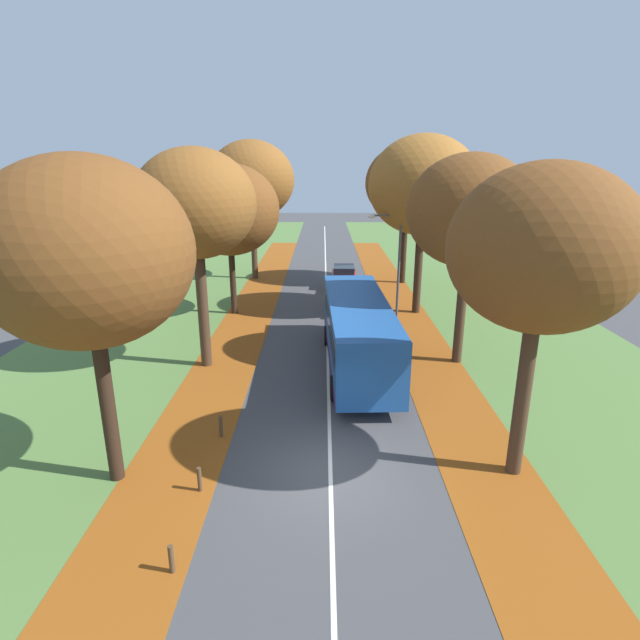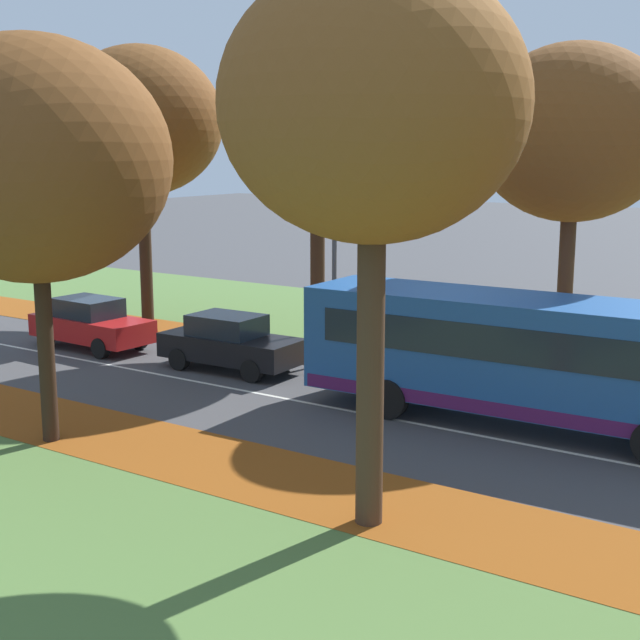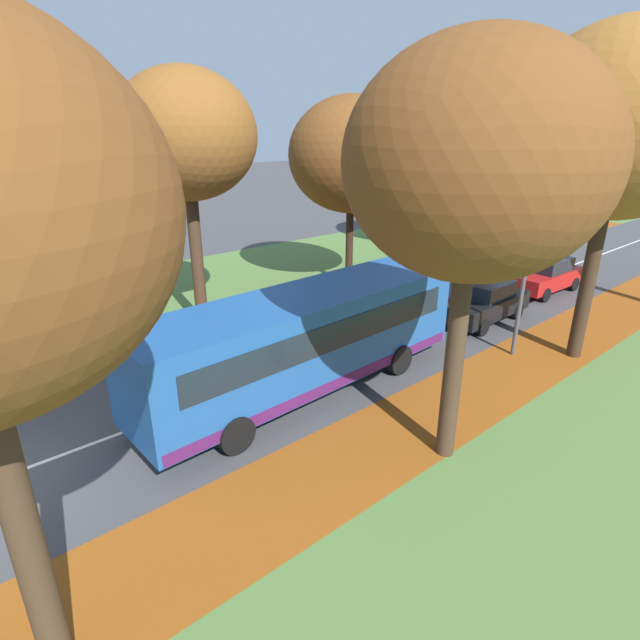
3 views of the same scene
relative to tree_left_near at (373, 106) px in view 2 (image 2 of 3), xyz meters
The scene contains 13 objects.
leaf_litter_left 9.12m from the tree_left_near, 82.13° to the left, with size 2.80×60.00×0.00m, color #8C4714.
grass_verge_right 20.04m from the tree_left_near, 38.97° to the left, with size 12.00×90.00×0.01m, color #517538.
leaf_litter_right 13.51m from the tree_left_near, 30.17° to the left, with size 2.80×60.00×0.00m, color #8C4714.
road_centre_line 14.75m from the tree_left_near, 65.42° to the left, with size 0.12×80.00×0.01m, color silver.
tree_left_near is the anchor object (origin of this frame).
tree_left_mid 8.10m from the tree_left_near, 90.97° to the left, with size 5.70×5.70×8.65m.
tree_right_near 11.26m from the tree_left_near, ahead, with size 5.21×5.21×9.06m.
tree_right_mid 13.63m from the tree_left_near, 37.66° to the left, with size 6.16×6.16×10.19m.
tree_right_far 19.67m from the tree_left_near, 55.50° to the left, with size 5.92×5.92×9.93m.
streetlamp_right 11.79m from the tree_left_near, 36.84° to the left, with size 1.89×0.28×6.00m.
bus 8.53m from the tree_left_near, ahead, with size 2.91×10.48×2.98m.
car_black_lead 12.77m from the tree_left_near, 51.64° to the left, with size 1.87×4.25×1.62m.
car_red_following 16.94m from the tree_left_near, 64.99° to the left, with size 1.89×4.26×1.62m.
Camera 2 is at (-17.82, 0.88, 6.35)m, focal length 50.00 mm.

